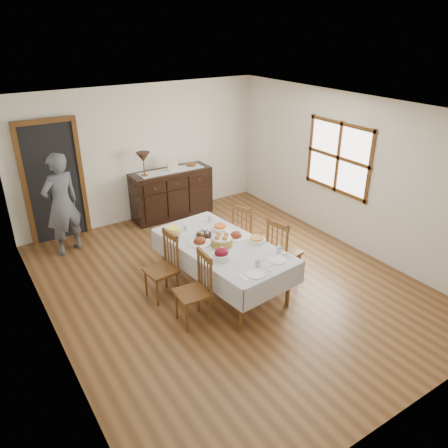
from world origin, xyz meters
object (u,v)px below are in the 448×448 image
chair_left_far (164,266)px  person (61,201)px  table_lamp (143,158)px  sideboard (172,193)px  chair_right_near (282,250)px  chair_left_near (196,288)px  dining_table (222,250)px  chair_right_far (246,231)px

chair_left_far → person: bearing=-163.3°
table_lamp → sideboard: bearing=3.3°
chair_right_near → table_lamp: bearing=4.2°
chair_left_near → chair_left_far: (-0.10, 0.75, -0.00)m
dining_table → table_lamp: table_lamp is taller
chair_left_far → person: size_ratio=0.52×
chair_right_far → chair_left_far: bearing=79.3°
chair_left_far → chair_right_far: bearing=95.9°
chair_right_near → sideboard: size_ratio=0.64×
chair_left_near → person: size_ratio=0.52×
chair_left_far → sideboard: chair_left_far is taller
chair_left_far → chair_right_near: 1.78m
chair_left_far → chair_right_near: chair_right_near is taller
table_lamp → person: bearing=-167.9°
sideboard → dining_table: bearing=-102.1°
person → table_lamp: size_ratio=4.08×
chair_right_near → chair_right_far: bearing=-8.9°
chair_left_near → sideboard: bearing=162.3°
chair_left_far → chair_right_near: bearing=66.6°
sideboard → person: size_ratio=0.85×
chair_right_far → sideboard: bearing=-14.5°
chair_right_near → sideboard: 3.11m
person → chair_right_far: bearing=124.1°
chair_right_near → person: (-2.48, 2.71, 0.42)m
chair_left_near → table_lamp: size_ratio=2.14×
chair_left_near → dining_table: bearing=127.1°
chair_left_near → chair_right_far: size_ratio=1.02×
chair_right_far → chair_left_near: bearing=103.1°
chair_left_near → chair_right_near: 1.59m
chair_left_far → person: 2.31m
chair_left_far → table_lamp: size_ratio=2.13×
chair_right_far → table_lamp: table_lamp is taller
chair_right_near → person: 3.70m
dining_table → sideboard: (0.60, 2.80, -0.17)m
chair_right_near → chair_left_far: bearing=59.7°
sideboard → person: person is taller
person → chair_left_near: bearing=88.4°
chair_right_far → person: size_ratio=0.51×
chair_left_far → chair_right_far: 1.67m
table_lamp → chair_right_near: bearing=-74.6°
chair_right_far → sideboard: 2.23m
chair_left_far → chair_right_far: size_ratio=1.02×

